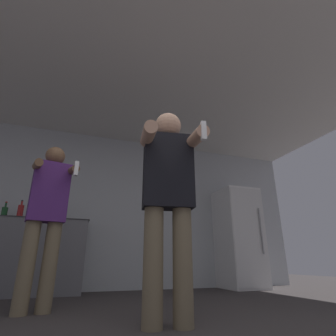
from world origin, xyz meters
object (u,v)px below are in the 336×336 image
at_px(refrigerator, 239,237).
at_px(person_woman_foreground, 168,192).
at_px(bottle_short_whiskey, 20,211).
at_px(bottle_red_label, 60,211).
at_px(person_man_side, 47,213).
at_px(bottle_green_wine, 4,212).

relative_size(refrigerator, person_woman_foreground, 1.02).
height_order(bottle_short_whiskey, bottle_red_label, bottle_red_label).
bearing_deg(person_woman_foreground, person_man_side, 137.31).
bearing_deg(bottle_green_wine, bottle_red_label, 0.00).
height_order(bottle_short_whiskey, person_woman_foreground, person_woman_foreground).
bearing_deg(refrigerator, bottle_green_wine, 179.07).
distance_m(bottle_short_whiskey, person_man_side, 1.52).
relative_size(refrigerator, bottle_red_label, 4.95).
bearing_deg(bottle_green_wine, person_woman_foreground, -54.63).
bearing_deg(refrigerator, person_man_side, -155.77).
distance_m(refrigerator, bottle_green_wine, 3.71).
xyz_separation_m(bottle_red_label, person_man_side, (-0.03, -1.42, -0.27)).
distance_m(refrigerator, person_man_side, 3.30).
relative_size(bottle_short_whiskey, person_woman_foreground, 0.16).
distance_m(bottle_short_whiskey, bottle_green_wine, 0.19).
bearing_deg(person_woman_foreground, refrigerator, 46.82).
bearing_deg(person_woman_foreground, bottle_green_wine, 125.37).
bearing_deg(bottle_green_wine, person_man_side, -64.24).
bearing_deg(bottle_green_wine, refrigerator, -0.93).
relative_size(bottle_red_label, person_man_side, 0.22).
xyz_separation_m(refrigerator, person_man_side, (-3.01, -1.36, 0.03)).
xyz_separation_m(bottle_green_wine, person_woman_foreground, (1.62, -2.28, -0.14)).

